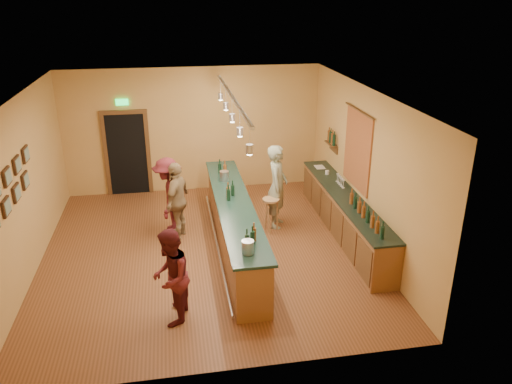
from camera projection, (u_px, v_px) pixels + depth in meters
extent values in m
plane|color=brown|center=(207.00, 251.00, 10.18)|extent=(7.00, 7.00, 0.00)
cube|color=silver|center=(200.00, 94.00, 8.97)|extent=(6.50, 7.00, 0.02)
cube|color=#B98D45|center=(193.00, 130.00, 12.77)|extent=(6.50, 0.02, 3.20)
cube|color=#B98D45|center=(225.00, 272.00, 6.38)|extent=(6.50, 0.02, 3.20)
cube|color=#B98D45|center=(25.00, 188.00, 9.06)|extent=(0.02, 7.00, 3.20)
cube|color=#B98D45|center=(364.00, 168.00, 10.09)|extent=(0.02, 7.00, 3.20)
cube|color=black|center=(127.00, 155.00, 12.69)|extent=(0.95, 0.06, 2.10)
cube|color=#462D15|center=(106.00, 156.00, 12.58)|extent=(0.10, 0.08, 2.10)
cube|color=#462D15|center=(148.00, 154.00, 12.75)|extent=(0.10, 0.08, 2.10)
cube|color=#462D15|center=(123.00, 112.00, 12.25)|extent=(1.15, 0.08, 0.10)
cube|color=#19E54C|center=(122.00, 102.00, 12.15)|extent=(0.30, 0.04, 0.15)
cube|color=maroon|center=(357.00, 150.00, 10.36)|extent=(0.03, 1.40, 1.60)
cube|color=#462D15|center=(331.00, 144.00, 11.83)|extent=(0.16, 0.55, 0.03)
cube|color=#462D15|center=(334.00, 148.00, 11.88)|extent=(0.03, 0.55, 0.18)
cube|color=brown|center=(344.00, 216.00, 10.66)|extent=(0.55, 4.50, 0.90)
cube|color=black|center=(346.00, 196.00, 10.49)|extent=(0.60, 4.55, 0.04)
cylinder|color=silver|center=(327.00, 172.00, 11.65)|extent=(0.09, 0.09, 0.09)
cube|color=silver|center=(320.00, 167.00, 12.11)|extent=(0.22, 0.30, 0.01)
cube|color=brown|center=(234.00, 227.00, 10.08)|extent=(0.60, 5.00, 1.00)
cube|color=#142C25|center=(234.00, 203.00, 9.88)|extent=(0.70, 5.10, 0.05)
cylinder|color=silver|center=(217.00, 243.00, 10.15)|extent=(0.05, 5.00, 0.05)
cylinder|color=silver|center=(248.00, 247.00, 7.91)|extent=(0.20, 0.20, 0.22)
cylinder|color=silver|center=(224.00, 176.00, 10.92)|extent=(0.20, 0.20, 0.22)
cube|color=silver|center=(232.00, 96.00, 9.08)|extent=(0.06, 4.60, 0.05)
cylinder|color=silver|center=(249.00, 136.00, 7.33)|extent=(0.01, 0.01, 0.35)
cylinder|color=#A5A5AD|center=(249.00, 149.00, 7.41)|extent=(0.11, 0.11, 0.14)
cylinder|color=#FFEABF|center=(249.00, 154.00, 7.44)|extent=(0.08, 0.08, 0.02)
cylinder|color=silver|center=(240.00, 120.00, 8.24)|extent=(0.01, 0.01, 0.35)
cylinder|color=#A5A5AD|center=(240.00, 131.00, 8.32)|extent=(0.11, 0.11, 0.14)
cylinder|color=#FFEABF|center=(240.00, 136.00, 8.35)|extent=(0.08, 0.08, 0.02)
cylinder|color=silver|center=(232.00, 107.00, 9.15)|extent=(0.01, 0.01, 0.35)
cylinder|color=#A5A5AD|center=(232.00, 117.00, 9.23)|extent=(0.11, 0.11, 0.14)
cylinder|color=#FFEABF|center=(232.00, 122.00, 9.26)|extent=(0.08, 0.08, 0.02)
cylinder|color=silver|center=(226.00, 96.00, 10.07)|extent=(0.01, 0.01, 0.35)
cylinder|color=#A5A5AD|center=(226.00, 106.00, 10.14)|extent=(0.11, 0.11, 0.14)
cylinder|color=#FFEABF|center=(226.00, 110.00, 10.17)|extent=(0.08, 0.08, 0.02)
cylinder|color=silver|center=(220.00, 87.00, 10.98)|extent=(0.01, 0.01, 0.35)
cylinder|color=#A5A5AD|center=(221.00, 96.00, 11.06)|extent=(0.11, 0.11, 0.14)
cylinder|color=#FFEABF|center=(221.00, 100.00, 11.09)|extent=(0.08, 0.08, 0.02)
imported|color=gray|center=(277.00, 186.00, 10.94)|extent=(0.65, 0.79, 1.87)
imported|color=#59191E|center=(170.00, 277.00, 7.76)|extent=(0.75, 0.88, 1.59)
imported|color=#997A51|center=(177.00, 200.00, 10.49)|extent=(0.77, 1.06, 1.67)
imported|color=#59191E|center=(169.00, 195.00, 10.72)|extent=(0.70, 1.12, 1.68)
cylinder|color=#986744|center=(271.00, 200.00, 10.75)|extent=(0.37, 0.37, 0.04)
cylinder|color=#986744|center=(277.00, 215.00, 10.92)|extent=(0.04, 0.04, 0.72)
cylinder|color=#986744|center=(267.00, 214.00, 10.99)|extent=(0.04, 0.04, 0.72)
cylinder|color=#986744|center=(269.00, 218.00, 10.77)|extent=(0.04, 0.04, 0.72)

